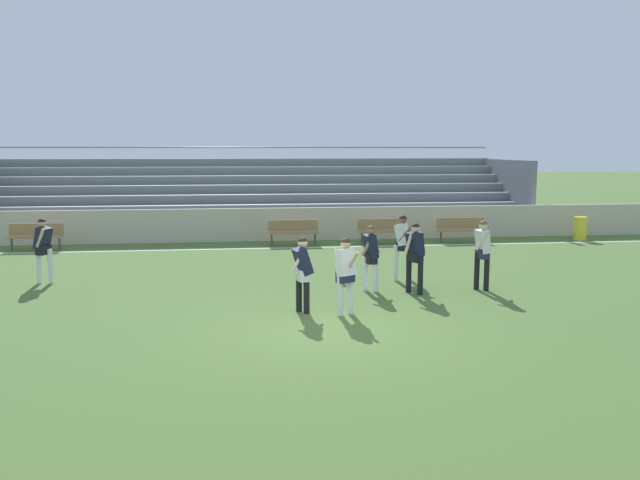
{
  "coord_description": "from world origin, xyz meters",
  "views": [
    {
      "loc": [
        -1.56,
        -11.91,
        3.43
      ],
      "look_at": [
        0.66,
        5.66,
        0.92
      ],
      "focal_mm": 36.14,
      "sensor_mm": 36.0,
      "label": 1
    }
  ],
  "objects_px": {
    "bench_near_wall_gap": "(293,230)",
    "player_white_deep_cover": "(345,270)",
    "bench_near_bin": "(383,229)",
    "player_dark_overlapping": "(43,245)",
    "bleacher_stand": "(253,193)",
    "bench_far_left": "(461,227)",
    "player_dark_trailing_run": "(415,252)",
    "bench_centre_sideline": "(36,234)",
    "player_dark_wide_right": "(303,268)",
    "player_white_on_ball": "(403,241)",
    "player_white_pressing_high": "(483,249)",
    "soccer_ball": "(342,280)",
    "trash_bin": "(580,228)",
    "player_dark_wide_left": "(371,252)"
  },
  "relations": [
    {
      "from": "bench_near_wall_gap",
      "to": "player_white_deep_cover",
      "type": "bearing_deg",
      "value": -88.56
    },
    {
      "from": "bench_near_wall_gap",
      "to": "bench_near_bin",
      "type": "distance_m",
      "value": 3.27
    },
    {
      "from": "player_dark_overlapping",
      "to": "bleacher_stand",
      "type": "bearing_deg",
      "value": 62.88
    },
    {
      "from": "bench_near_wall_gap",
      "to": "player_dark_overlapping",
      "type": "height_order",
      "value": "player_dark_overlapping"
    },
    {
      "from": "bench_far_left",
      "to": "player_dark_trailing_run",
      "type": "xyz_separation_m",
      "value": [
        -4.02,
        -8.15,
        0.47
      ]
    },
    {
      "from": "bench_far_left",
      "to": "player_dark_overlapping",
      "type": "relative_size",
      "value": 1.07
    },
    {
      "from": "bench_centre_sideline",
      "to": "player_dark_overlapping",
      "type": "distance_m",
      "value": 6.16
    },
    {
      "from": "bench_centre_sideline",
      "to": "bench_near_wall_gap",
      "type": "bearing_deg",
      "value": 0.0
    },
    {
      "from": "player_dark_wide_right",
      "to": "player_white_on_ball",
      "type": "xyz_separation_m",
      "value": [
        2.93,
        3.06,
        0.08
      ]
    },
    {
      "from": "bleacher_stand",
      "to": "player_dark_wide_right",
      "type": "height_order",
      "value": "bleacher_stand"
    },
    {
      "from": "bench_near_wall_gap",
      "to": "player_white_deep_cover",
      "type": "height_order",
      "value": "player_white_deep_cover"
    },
    {
      "from": "bench_near_bin",
      "to": "player_white_deep_cover",
      "type": "bearing_deg",
      "value": -106.94
    },
    {
      "from": "bleacher_stand",
      "to": "bench_near_wall_gap",
      "type": "relative_size",
      "value": 12.8
    },
    {
      "from": "bench_near_bin",
      "to": "bench_near_wall_gap",
      "type": "bearing_deg",
      "value": 180.0
    },
    {
      "from": "player_dark_wide_right",
      "to": "bleacher_stand",
      "type": "bearing_deg",
      "value": 92.79
    },
    {
      "from": "bench_near_wall_gap",
      "to": "player_white_on_ball",
      "type": "distance_m",
      "value": 6.97
    },
    {
      "from": "player_dark_wide_right",
      "to": "player_white_deep_cover",
      "type": "xyz_separation_m",
      "value": [
        0.86,
        -0.3,
        0.01
      ]
    },
    {
      "from": "bleacher_stand",
      "to": "player_dark_trailing_run",
      "type": "xyz_separation_m",
      "value": [
        3.54,
        -13.19,
        -0.54
      ]
    },
    {
      "from": "player_white_on_ball",
      "to": "bench_near_wall_gap",
      "type": "bearing_deg",
      "value": 109.49
    },
    {
      "from": "bench_near_bin",
      "to": "player_dark_wide_right",
      "type": "relative_size",
      "value": 1.12
    },
    {
      "from": "player_dark_trailing_run",
      "to": "player_white_pressing_high",
      "type": "relative_size",
      "value": 0.99
    },
    {
      "from": "bench_near_wall_gap",
      "to": "soccer_ball",
      "type": "distance_m",
      "value": 6.98
    },
    {
      "from": "bench_centre_sideline",
      "to": "player_white_on_ball",
      "type": "height_order",
      "value": "player_white_on_ball"
    },
    {
      "from": "bench_far_left",
      "to": "trash_bin",
      "type": "distance_m",
      "value": 4.67
    },
    {
      "from": "trash_bin",
      "to": "player_white_pressing_high",
      "type": "xyz_separation_m",
      "value": [
        -6.96,
        -7.94,
        0.58
      ]
    },
    {
      "from": "bleacher_stand",
      "to": "player_dark_trailing_run",
      "type": "distance_m",
      "value": 13.67
    },
    {
      "from": "player_white_on_ball",
      "to": "player_white_pressing_high",
      "type": "bearing_deg",
      "value": -41.66
    },
    {
      "from": "player_white_pressing_high",
      "to": "bleacher_stand",
      "type": "bearing_deg",
      "value": 112.0
    },
    {
      "from": "bench_near_bin",
      "to": "player_dark_overlapping",
      "type": "relative_size",
      "value": 1.07
    },
    {
      "from": "bench_centre_sideline",
      "to": "bleacher_stand",
      "type": "bearing_deg",
      "value": 33.87
    },
    {
      "from": "bench_far_left",
      "to": "player_white_pressing_high",
      "type": "distance_m",
      "value": 8.33
    },
    {
      "from": "player_white_on_ball",
      "to": "soccer_ball",
      "type": "relative_size",
      "value": 7.82
    },
    {
      "from": "bench_near_bin",
      "to": "trash_bin",
      "type": "bearing_deg",
      "value": -0.41
    },
    {
      "from": "player_white_pressing_high",
      "to": "player_dark_wide_left",
      "type": "bearing_deg",
      "value": 174.91
    },
    {
      "from": "bench_near_bin",
      "to": "player_white_deep_cover",
      "type": "xyz_separation_m",
      "value": [
        -3.02,
        -9.91,
        0.41
      ]
    },
    {
      "from": "bench_centre_sideline",
      "to": "player_dark_wide_right",
      "type": "height_order",
      "value": "player_dark_wide_right"
    },
    {
      "from": "bench_near_bin",
      "to": "player_white_deep_cover",
      "type": "relative_size",
      "value": 1.11
    },
    {
      "from": "bench_near_bin",
      "to": "player_dark_wide_right",
      "type": "bearing_deg",
      "value": -111.98
    },
    {
      "from": "bench_near_wall_gap",
      "to": "player_white_on_ball",
      "type": "bearing_deg",
      "value": -70.51
    },
    {
      "from": "trash_bin",
      "to": "player_dark_wide_left",
      "type": "relative_size",
      "value": 0.55
    },
    {
      "from": "player_dark_wide_right",
      "to": "player_white_deep_cover",
      "type": "bearing_deg",
      "value": -19.17
    },
    {
      "from": "trash_bin",
      "to": "player_white_on_ball",
      "type": "xyz_separation_m",
      "value": [
        -8.59,
        -6.5,
        0.59
      ]
    },
    {
      "from": "player_white_deep_cover",
      "to": "player_dark_wide_left",
      "type": "bearing_deg",
      "value": 65.66
    },
    {
      "from": "bench_far_left",
      "to": "player_dark_wide_right",
      "type": "distance_m",
      "value": 11.81
    },
    {
      "from": "player_dark_wide_left",
      "to": "player_white_deep_cover",
      "type": "xyz_separation_m",
      "value": [
        -0.97,
        -2.15,
        0.01
      ]
    },
    {
      "from": "player_dark_wide_right",
      "to": "player_dark_trailing_run",
      "type": "bearing_deg",
      "value": 27.29
    },
    {
      "from": "bleacher_stand",
      "to": "player_white_pressing_high",
      "type": "relative_size",
      "value": 13.43
    },
    {
      "from": "bench_far_left",
      "to": "player_dark_trailing_run",
      "type": "distance_m",
      "value": 9.1
    },
    {
      "from": "trash_bin",
      "to": "player_white_pressing_high",
      "type": "height_order",
      "value": "player_white_pressing_high"
    },
    {
      "from": "trash_bin",
      "to": "soccer_ball",
      "type": "height_order",
      "value": "trash_bin"
    }
  ]
}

